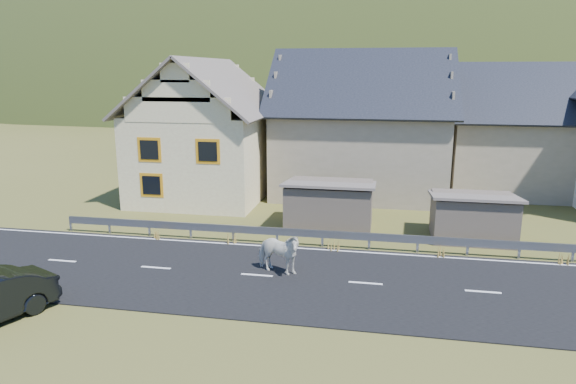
# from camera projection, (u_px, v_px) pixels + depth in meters

# --- Properties ---
(ground) EXTENTS (160.00, 160.00, 0.00)m
(ground) POSITION_uv_depth(u_px,v_px,m) (365.00, 284.00, 18.32)
(ground) COLOR #44461B
(ground) RESTS_ON ground
(road) EXTENTS (60.00, 7.00, 0.04)m
(road) POSITION_uv_depth(u_px,v_px,m) (365.00, 284.00, 18.32)
(road) COLOR black
(road) RESTS_ON ground
(lane_markings) EXTENTS (60.00, 6.60, 0.01)m
(lane_markings) POSITION_uv_depth(u_px,v_px,m) (366.00, 283.00, 18.31)
(lane_markings) COLOR silver
(lane_markings) RESTS_ON road
(guardrail) EXTENTS (28.10, 0.09, 0.75)m
(guardrail) POSITION_uv_depth(u_px,v_px,m) (369.00, 237.00, 21.71)
(guardrail) COLOR #93969B
(guardrail) RESTS_ON ground
(shed_left) EXTENTS (4.30, 3.30, 2.40)m
(shed_left) POSITION_uv_depth(u_px,v_px,m) (330.00, 206.00, 24.64)
(shed_left) COLOR brown
(shed_left) RESTS_ON ground
(shed_right) EXTENTS (3.80, 2.90, 2.20)m
(shed_right) POSITION_uv_depth(u_px,v_px,m) (473.00, 218.00, 23.02)
(shed_right) COLOR brown
(shed_right) RESTS_ON ground
(house_cream) EXTENTS (7.80, 9.80, 8.30)m
(house_cream) POSITION_uv_depth(u_px,v_px,m) (207.00, 123.00, 30.58)
(house_cream) COLOR beige
(house_cream) RESTS_ON ground
(house_stone_a) EXTENTS (10.80, 9.80, 8.90)m
(house_stone_a) POSITION_uv_depth(u_px,v_px,m) (361.00, 117.00, 31.77)
(house_stone_a) COLOR gray
(house_stone_a) RESTS_ON ground
(house_stone_b) EXTENTS (9.80, 8.80, 8.10)m
(house_stone_b) POSITION_uv_depth(u_px,v_px,m) (524.00, 123.00, 31.98)
(house_stone_b) COLOR gray
(house_stone_b) RESTS_ON ground
(mountain) EXTENTS (440.00, 280.00, 260.00)m
(mountain) POSITION_uv_depth(u_px,v_px,m) (396.00, 145.00, 194.17)
(mountain) COLOR #1F3113
(mountain) RESTS_ON ground
(conifer_patch) EXTENTS (76.00, 50.00, 28.00)m
(conifer_patch) POSITION_uv_depth(u_px,v_px,m) (168.00, 76.00, 131.97)
(conifer_patch) COLOR black
(conifer_patch) RESTS_ON ground
(horse) EXTENTS (1.42, 2.10, 1.62)m
(horse) POSITION_uv_depth(u_px,v_px,m) (278.00, 253.00, 19.04)
(horse) COLOR silver
(horse) RESTS_ON road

